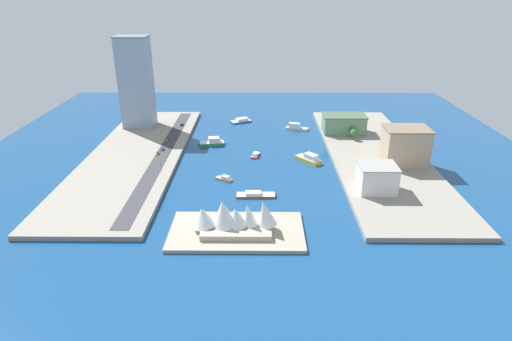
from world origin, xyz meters
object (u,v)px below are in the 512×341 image
at_px(traffic_light_waterfront, 161,166).
at_px(taxi_yellow_cab, 157,153).
at_px(tugboat_red, 256,155).
at_px(opera_landmark, 232,218).
at_px(ferry_yellow_fast, 309,159).
at_px(water_taxi_orange, 224,178).
at_px(barge_flat_brown, 255,195).
at_px(hatchback_blue, 163,149).
at_px(tower_tall_glass, 136,82).
at_px(sedan_silver, 166,140).
at_px(terminal_long_green, 344,124).
at_px(catamaran_blue, 241,121).
at_px(suv_black, 182,125).
at_px(hotel_broad_white, 377,178).
at_px(ferry_green_doubledeck, 212,142).
at_px(apartment_midrise_tan, 405,146).
at_px(ferry_white_commuter, 296,127).

bearing_deg(traffic_light_waterfront, taxi_yellow_cab, -73.70).
distance_m(tugboat_red, opera_landmark, 114.27).
relative_size(ferry_yellow_fast, water_taxi_orange, 1.68).
relative_size(barge_flat_brown, opera_landmark, 0.55).
bearing_deg(ferry_yellow_fast, hatchback_blue, -8.18).
bearing_deg(tower_tall_glass, sedan_silver, 127.01).
bearing_deg(terminal_long_green, barge_flat_brown, 57.73).
relative_size(catamaran_blue, terminal_long_green, 0.58).
distance_m(suv_black, traffic_light_waterfront, 109.09).
distance_m(tower_tall_glass, sedan_silver, 66.84).
relative_size(catamaran_blue, hotel_broad_white, 0.93).
bearing_deg(hatchback_blue, sedan_silver, -86.85).
xyz_separation_m(traffic_light_waterfront, opera_landmark, (-54.16, 75.26, 2.00)).
height_order(taxi_yellow_cab, traffic_light_waterfront, traffic_light_waterfront).
relative_size(ferry_green_doubledeck, apartment_midrise_tan, 0.73).
distance_m(catamaran_blue, apartment_midrise_tan, 167.26).
xyz_separation_m(apartment_midrise_tan, hatchback_blue, (181.41, -26.52, -12.70)).
bearing_deg(ferry_yellow_fast, taxi_yellow_cab, -3.46).
height_order(hotel_broad_white, sedan_silver, hotel_broad_white).
distance_m(tower_tall_glass, traffic_light_waterfront, 122.13).
height_order(catamaran_blue, opera_landmark, opera_landmark).
height_order(tugboat_red, sedan_silver, sedan_silver).
relative_size(hotel_broad_white, taxi_yellow_cab, 5.13).
xyz_separation_m(ferry_yellow_fast, ferry_green_doubledeck, (76.65, -36.84, -0.15)).
distance_m(tugboat_red, apartment_midrise_tan, 110.85).
height_order(terminal_long_green, taxi_yellow_cab, terminal_long_green).
distance_m(ferry_yellow_fast, ferry_green_doubledeck, 85.04).
bearing_deg(suv_black, ferry_white_commuter, 178.72).
height_order(ferry_green_doubledeck, opera_landmark, opera_landmark).
height_order(terminal_long_green, hatchback_blue, terminal_long_green).
distance_m(ferry_white_commuter, tower_tall_glass, 149.98).
distance_m(sedan_silver, suv_black, 43.58).
relative_size(barge_flat_brown, taxi_yellow_cab, 5.62).
distance_m(tugboat_red, hatchback_blue, 73.86).
relative_size(water_taxi_orange, tower_tall_glass, 0.15).
distance_m(water_taxi_orange, tower_tall_glass, 150.32).
distance_m(apartment_midrise_tan, suv_black, 199.51).
bearing_deg(opera_landmark, traffic_light_waterfront, -54.26).
distance_m(ferry_green_doubledeck, traffic_light_waterfront, 70.90).
bearing_deg(hatchback_blue, hotel_broad_white, 154.56).
bearing_deg(terminal_long_green, hotel_broad_white, 89.86).
xyz_separation_m(ferry_green_doubledeck, apartment_midrise_tan, (-144.14, 46.97, 14.16)).
bearing_deg(ferry_white_commuter, tugboat_red, 61.63).
relative_size(tugboat_red, suv_black, 2.63).
bearing_deg(terminal_long_green, hatchback_blue, 17.08).
distance_m(barge_flat_brown, ferry_green_doubledeck, 102.53).
height_order(ferry_yellow_fast, apartment_midrise_tan, apartment_midrise_tan).
distance_m(ferry_yellow_fast, hotel_broad_white, 66.85).
height_order(sedan_silver, taxi_yellow_cab, taxi_yellow_cab).
relative_size(ferry_yellow_fast, tugboat_red, 1.52).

